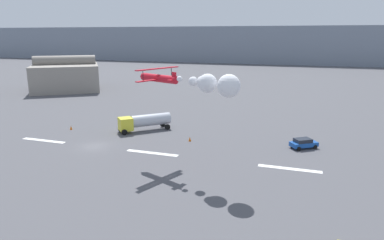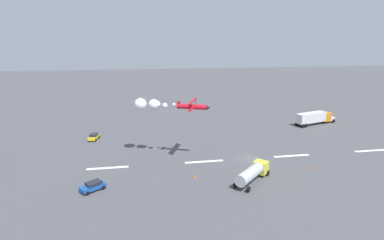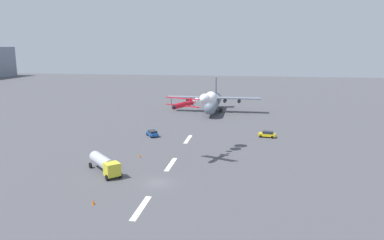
{
  "view_description": "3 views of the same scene",
  "coord_description": "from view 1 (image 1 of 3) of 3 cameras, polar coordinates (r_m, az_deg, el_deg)",
  "views": [
    {
      "loc": [
        30.28,
        -43.57,
        16.77
      ],
      "look_at": [
        14.54,
        3.69,
        4.46
      ],
      "focal_mm": 32.49,
      "sensor_mm": 36.0,
      "label": 1
    },
    {
      "loc": [
        22.22,
        58.11,
        24.09
      ],
      "look_at": [
        11.87,
        -1.99,
        8.45
      ],
      "focal_mm": 28.86,
      "sensor_mm": 36.0,
      "label": 2
    },
    {
      "loc": [
        -55.4,
        -14.54,
        22.13
      ],
      "look_at": [
        35.09,
        0.0,
        3.52
      ],
      "focal_mm": 34.25,
      "sensor_mm": 36.0,
      "label": 3
    }
  ],
  "objects": [
    {
      "name": "ground_plane",
      "position": [
        55.65,
        -15.64,
        -4.19
      ],
      "size": [
        440.0,
        440.0,
        0.0
      ],
      "primitive_type": "plane",
      "color": "#4C4C51",
      "rests_on": "ground"
    },
    {
      "name": "runway_stripe_2",
      "position": [
        61.44,
        -23.15,
        -3.1
      ],
      "size": [
        8.0,
        0.9,
        0.01
      ],
      "primitive_type": "cube",
      "color": "white",
      "rests_on": "ground"
    },
    {
      "name": "runway_stripe_3",
      "position": [
        51.04,
        -6.55,
        -5.39
      ],
      "size": [
        8.0,
        0.9,
        0.01
      ],
      "primitive_type": "cube",
      "color": "white",
      "rests_on": "ground"
    },
    {
      "name": "runway_stripe_4",
      "position": [
        46.7,
        15.72,
        -7.7
      ],
      "size": [
        8.0,
        0.9,
        0.01
      ],
      "primitive_type": "cube",
      "color": "white",
      "rests_on": "ground"
    },
    {
      "name": "mountain_ridge_distant",
      "position": [
        213.88,
        10.51,
        12.03
      ],
      "size": [
        396.0,
        16.0,
        21.39
      ],
      "primitive_type": "cube",
      "color": "gray",
      "rests_on": "ground"
    },
    {
      "name": "stunt_biplane_red",
      "position": [
        40.67,
        2.01,
        6.11
      ],
      "size": [
        15.17,
        9.04,
        2.59
      ],
      "color": "red"
    },
    {
      "name": "fuel_tanker_truck",
      "position": [
        62.36,
        -7.87,
        -0.19
      ],
      "size": [
        8.32,
        8.17,
        2.9
      ],
      "color": "yellow",
      "rests_on": "ground"
    },
    {
      "name": "airport_staff_sedan",
      "position": [
        55.17,
        17.83,
        -3.62
      ],
      "size": [
        4.34,
        3.82,
        1.52
      ],
      "color": "#194CA5",
      "rests_on": "ground"
    },
    {
      "name": "hangar_building",
      "position": [
        115.05,
        -19.98,
        6.81
      ],
      "size": [
        26.99,
        27.17,
        10.51
      ],
      "color": "gray",
      "rests_on": "ground"
    },
    {
      "name": "traffic_cone_near",
      "position": [
        66.52,
        -19.24,
        -1.18
      ],
      "size": [
        0.44,
        0.44,
        0.75
      ],
      "primitive_type": "cone",
      "color": "orange",
      "rests_on": "ground"
    },
    {
      "name": "traffic_cone_far",
      "position": [
        56.04,
        -0.36,
        -3.13
      ],
      "size": [
        0.44,
        0.44,
        0.75
      ],
      "primitive_type": "cone",
      "color": "orange",
      "rests_on": "ground"
    }
  ]
}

